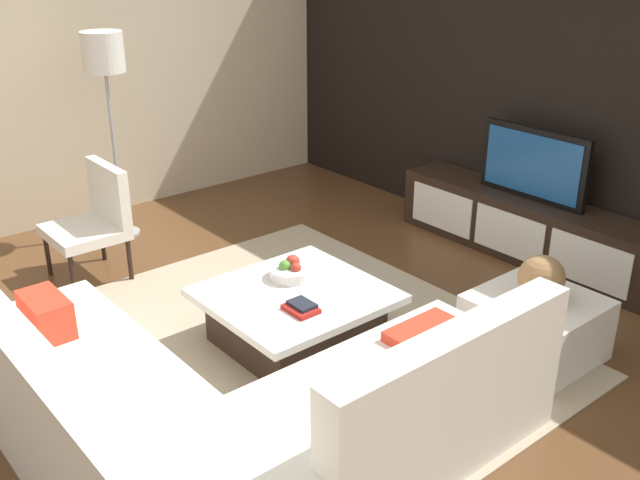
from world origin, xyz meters
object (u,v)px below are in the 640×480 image
at_px(coffee_table, 296,317).
at_px(floor_lamp, 104,65).
at_px(media_console, 526,227).
at_px(fruit_bowl, 291,271).
at_px(ottoman, 535,327).
at_px(decorative_ball, 541,278).
at_px(accent_chair_near, 95,216).
at_px(book_stack, 301,308).
at_px(television, 533,164).
at_px(sectional_couch, 219,412).

relative_size(coffee_table, floor_lamp, 0.61).
relative_size(media_console, floor_lamp, 1.32).
distance_m(floor_lamp, fruit_bowl, 2.48).
relative_size(ottoman, decorative_ball, 2.46).
distance_m(floor_lamp, ottoman, 3.87).
height_order(accent_chair_near, book_stack, accent_chair_near).
bearing_deg(television, book_stack, -87.24).
height_order(media_console, television, television).
relative_size(media_console, decorative_ball, 8.10).
xyz_separation_m(accent_chair_near, fruit_bowl, (1.60, 0.63, -0.06)).
distance_m(media_console, television, 0.54).
relative_size(accent_chair_near, decorative_ball, 3.06).
height_order(media_console, fruit_bowl, fruit_bowl).
relative_size(floor_lamp, fruit_bowl, 6.21).
bearing_deg(fruit_bowl, floor_lamp, -176.36).
xyz_separation_m(ottoman, book_stack, (-0.84, -1.19, 0.20)).
distance_m(media_console, decorative_ball, 1.58).
relative_size(media_console, book_stack, 11.24).
bearing_deg(media_console, coffee_table, -92.49).
relative_size(media_console, ottoman, 3.29).
distance_m(accent_chair_near, fruit_bowl, 1.72).
bearing_deg(sectional_couch, decorative_ball, 78.16).
height_order(television, decorative_ball, television).
distance_m(coffee_table, ottoman, 1.50).
relative_size(decorative_ball, book_stack, 1.39).
bearing_deg(sectional_couch, fruit_bowl, 127.03).
height_order(media_console, book_stack, media_console).
relative_size(accent_chair_near, book_stack, 4.25).
bearing_deg(media_console, fruit_bowl, -97.36).
bearing_deg(sectional_couch, television, 99.18).
xyz_separation_m(floor_lamp, ottoman, (3.48, 1.11, -1.28)).
height_order(sectional_couch, book_stack, sectional_couch).
bearing_deg(ottoman, book_stack, -125.11).
relative_size(sectional_couch, decorative_ball, 8.71).
bearing_deg(floor_lamp, fruit_bowl, 3.64).
distance_m(television, floor_lamp, 3.51).
height_order(television, coffee_table, television).
distance_m(television, accent_chair_near, 3.41).
relative_size(accent_chair_near, ottoman, 1.24).
xyz_separation_m(media_console, decorative_ball, (0.96, -1.23, 0.29)).
bearing_deg(sectional_couch, media_console, 99.18).
height_order(fruit_bowl, decorative_ball, decorative_ball).
xyz_separation_m(television, coffee_table, (-0.10, -2.30, -0.58)).
bearing_deg(decorative_ball, sectional_couch, -101.84).
distance_m(accent_chair_near, decorative_ball, 3.26).
bearing_deg(sectional_couch, accent_chair_near, 169.49).
height_order(ottoman, decorative_ball, decorative_ball).
bearing_deg(fruit_bowl, ottoman, 37.96).
distance_m(television, fruit_bowl, 2.24).
bearing_deg(television, sectional_couch, -80.82).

